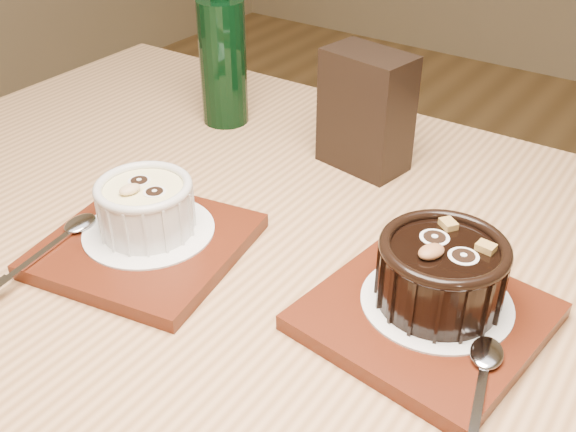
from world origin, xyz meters
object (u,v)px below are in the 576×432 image
at_px(table, 302,349).
at_px(condiment_stand, 366,111).
at_px(ramekin_dark, 441,270).
at_px(green_bottle, 223,58).
at_px(ramekin_white, 145,205).
at_px(tray_right, 425,316).
at_px(tray_left, 146,245).

height_order(table, condiment_stand, condiment_stand).
relative_size(table, ramekin_dark, 11.25).
xyz_separation_m(condiment_stand, green_bottle, (-0.21, 0.00, 0.02)).
bearing_deg(ramekin_white, tray_right, 23.94).
height_order(tray_right, green_bottle, green_bottle).
distance_m(tray_right, condiment_stand, 0.29).
bearing_deg(condiment_stand, tray_right, -49.42).
bearing_deg(ramekin_dark, tray_right, -83.35).
bearing_deg(ramekin_dark, green_bottle, 172.83).
relative_size(ramekin_white, condiment_stand, 0.67).
relative_size(table, condiment_stand, 8.68).
bearing_deg(tray_left, ramekin_white, 117.77).
height_order(ramekin_white, ramekin_dark, ramekin_dark).
xyz_separation_m(ramekin_dark, condiment_stand, (-0.19, 0.20, 0.02)).
distance_m(tray_left, condiment_stand, 0.30).
distance_m(table, ramekin_white, 0.21).
xyz_separation_m(tray_right, ramekin_dark, (0.00, 0.01, 0.04)).
relative_size(ramekin_white, green_bottle, 0.41).
bearing_deg(green_bottle, tray_right, -28.60).
bearing_deg(tray_right, tray_left, -167.01).
bearing_deg(ramekin_dark, table, -149.61).
bearing_deg(condiment_stand, tray_left, -106.93).
distance_m(ramekin_white, tray_right, 0.28).
xyz_separation_m(tray_left, green_bottle, (-0.13, 0.28, 0.08)).
xyz_separation_m(tray_right, green_bottle, (-0.40, 0.22, 0.08)).
xyz_separation_m(table, tray_right, (0.12, 0.01, 0.10)).
distance_m(tray_right, green_bottle, 0.46).
distance_m(ramekin_dark, condiment_stand, 0.28).
xyz_separation_m(tray_left, tray_right, (0.27, 0.06, 0.00)).
bearing_deg(ramekin_dark, condiment_stand, 152.64).
relative_size(ramekin_white, tray_right, 0.52).
relative_size(tray_left, tray_right, 1.00).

